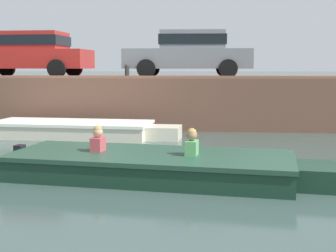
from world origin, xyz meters
name	(u,v)px	position (x,y,z in m)	size (l,w,h in m)	color
ground_plane	(201,179)	(0.00, 6.18, 0.00)	(400.00, 400.00, 0.00)	#384C47
far_quay_wall	(206,99)	(0.00, 15.36, 0.83)	(60.00, 6.00, 1.65)	brown
far_wall_coping	(206,77)	(0.00, 12.48, 1.69)	(60.00, 0.24, 0.08)	brown
boat_moored_west_cream	(79,129)	(-3.61, 10.92, 0.22)	(5.51, 2.00, 0.45)	silver
motorboat_passing	(163,166)	(-0.69, 6.15, 0.23)	(6.26, 2.57, 0.94)	#193828
car_leftmost_red	(31,53)	(-6.03, 13.72, 2.50)	(4.19, 2.04, 1.54)	#B2231E
car_left_inner_grey	(189,52)	(-0.57, 13.73, 2.50)	(4.26, 2.03, 1.54)	slate
mooring_bollard_mid	(127,71)	(-2.49, 12.61, 1.89)	(0.15, 0.15, 0.45)	#2D2B28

